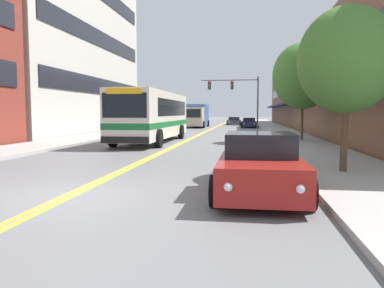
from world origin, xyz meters
The scene contains 15 objects.
ground_plane centered at (0.00, 37.00, 0.00)m, with size 240.00×240.00×0.00m, color slate.
sidewalk_left centered at (-7.17, 37.00, 0.07)m, with size 3.35×106.00×0.14m.
sidewalk_right centered at (7.17, 37.00, 0.07)m, with size 3.35×106.00×0.14m.
centre_line centered at (0.00, 37.00, 0.00)m, with size 0.34×106.00×0.01m.
storefront_row_right centered at (13.07, 37.00, 4.16)m, with size 9.10×68.00×8.32m.
city_bus centered at (-1.95, 15.39, 1.76)m, with size 2.84×11.29×3.10m.
car_black_parked_left_near centered at (-4.43, 25.12, 0.58)m, with size 2.14×4.41×1.20m.
car_champagne_parked_left_far centered at (-4.38, 31.82, 0.58)m, with size 2.01×4.68×1.24m.
car_red_parked_right_foreground centered at (4.26, 0.72, 0.65)m, with size 2.03×4.25×1.40m.
car_navy_parked_right_mid centered at (4.27, 39.52, 0.59)m, with size 1.98×4.89×1.23m.
car_dark_grey_moving_lead centered at (2.08, 49.48, 0.57)m, with size 2.15×4.62×1.19m.
box_truck centered at (-2.32, 39.42, 1.50)m, with size 2.62×7.77×2.90m.
traffic_signal_mast centered at (2.85, 35.83, 4.27)m, with size 6.65×0.38×5.95m.
street_tree_right_near centered at (6.79, 3.60, 3.37)m, with size 2.81×2.81×4.79m.
street_tree_right_mid centered at (7.39, 16.35, 4.15)m, with size 3.76×3.76×6.08m.
Camera 1 is at (3.94, -7.90, 1.87)m, focal length 35.00 mm.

